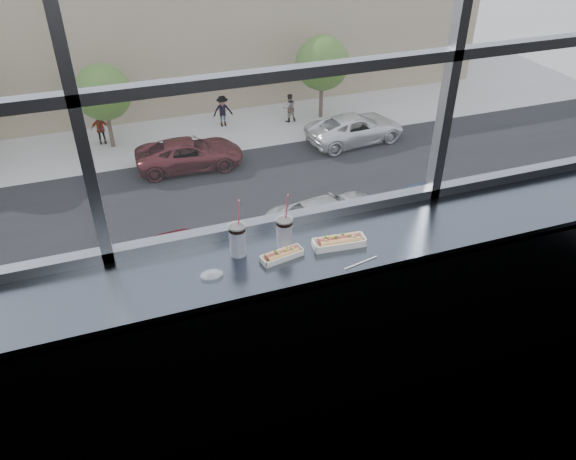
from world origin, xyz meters
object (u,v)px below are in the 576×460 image
object	(u,v)px
car_near_c	(183,242)
pedestrian_b	(100,126)
soda_cup_right	(284,232)
car_near_d	(331,211)
hotdog_tray_left	(282,255)
car_far_c	(356,124)
car_near_e	(433,192)
tree_right	(322,63)
tree_center	(103,92)
soda_cup_left	(238,238)
loose_straw	(361,263)
wrapper	(212,274)
car_far_b	(189,149)
hotdog_tray_right	(339,241)
pedestrian_d	(289,105)
pedestrian_c	(223,108)

from	to	relation	value
car_near_c	pedestrian_b	bearing A→B (deg)	5.96
soda_cup_right	car_near_d	xyz separation A→B (m)	(7.80, 16.22, -11.12)
hotdog_tray_left	soda_cup_right	size ratio (longest dim) A/B	0.72
car_far_c	car_near_e	distance (m)	8.00
car_near_d	tree_right	xyz separation A→B (m)	(4.47, 12.00, 2.34)
car_near_d	tree_center	size ratio (longest dim) A/B	1.30
tree_center	car_near_c	bearing A→B (deg)	-81.56
soda_cup_left	soda_cup_right	world-z (taller)	soda_cup_left
loose_straw	car_far_c	world-z (taller)	loose_straw
car_far_c	wrapper	bearing A→B (deg)	145.89
loose_straw	pedestrian_b	xyz separation A→B (m)	(-1.27, 29.12, -11.02)
car_near_e	car_far_b	bearing A→B (deg)	49.91
car_far_b	tree_right	xyz separation A→B (m)	(9.04, 4.00, 2.34)
hotdog_tray_right	pedestrian_d	distance (m)	31.95
hotdog_tray_right	car_far_b	bearing A→B (deg)	88.58
car_near_c	car_near_e	size ratio (longest dim) A/B	0.95
hotdog_tray_left	car_near_e	xyz separation A→B (m)	(12.90, 16.31, -11.10)
soda_cup_left	tree_center	distance (m)	29.60
wrapper	car_far_c	xyz separation A→B (m)	(13.18, 24.34, -11.00)
car_near_e	tree_right	size ratio (longest dim) A/B	1.14
soda_cup_left	tree_right	bearing A→B (deg)	66.04
car_near_c	pedestrian_d	size ratio (longest dim) A/B	2.63
tree_right	car_far_b	bearing A→B (deg)	-156.14
car_near_c	pedestrian_d	world-z (taller)	pedestrian_d
car_far_b	car_near_c	size ratio (longest dim) A/B	1.12
soda_cup_right	tree_right	xyz separation A→B (m)	(12.27, 28.22, -8.77)
hotdog_tray_right	car_far_c	bearing A→B (deg)	68.35
pedestrian_b	pedestrian_c	distance (m)	7.13
tree_center	tree_right	size ratio (longest dim) A/B	0.94
car_near_e	pedestrian_c	distance (m)	14.34
soda_cup_right	wrapper	distance (m)	0.47
hotdog_tray_right	wrapper	size ratio (longest dim) A/B	2.78
loose_straw	car_near_d	distance (m)	21.19
pedestrian_c	tree_right	world-z (taller)	tree_right
wrapper	car_near_e	size ratio (longest dim) A/B	0.02
car_near_c	loose_straw	bearing A→B (deg)	172.05
car_far_c	car_near_c	xyz separation A→B (m)	(-11.38, -8.00, -0.14)
tree_right	pedestrian_d	bearing A→B (deg)	180.00
car_near_e	car_near_d	world-z (taller)	car_near_d
hotdog_tray_right	wrapper	xyz separation A→B (m)	(-0.73, -0.03, -0.02)
soda_cup_left	loose_straw	distance (m)	0.67
loose_straw	pedestrian_c	distance (m)	31.72
loose_straw	car_far_b	world-z (taller)	loose_straw
hotdog_tray_left	car_near_c	distance (m)	19.81
car_far_c	car_near_e	size ratio (longest dim) A/B	1.10
tree_right	car_near_e	bearing A→B (deg)	-87.25
wrapper	car_near_d	size ratio (longest dim) A/B	0.02
hotdog_tray_right	car_far_b	xyz separation A→B (m)	(2.94, 24.31, -11.04)
car_near_e	tree_right	world-z (taller)	tree_right
soda_cup_right	car_near_c	size ratio (longest dim) A/B	0.06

